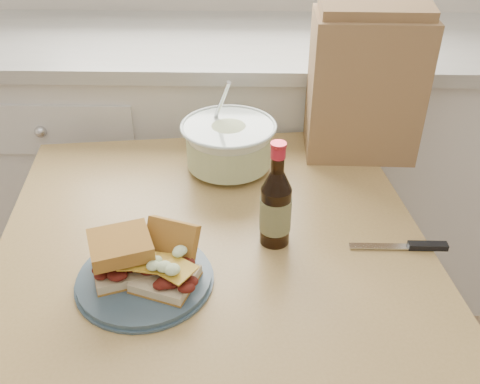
{
  "coord_description": "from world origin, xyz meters",
  "views": [
    {
      "loc": [
        0.12,
        -0.01,
        1.48
      ],
      "look_at": [
        0.1,
        0.95,
        0.84
      ],
      "focal_mm": 40.0,
      "sensor_mm": 36.0,
      "label": 1
    }
  ],
  "objects_px": {
    "plate": "(145,279)",
    "coleslaw_bowl": "(229,147)",
    "beer_bottle": "(276,207)",
    "paper_bag": "(365,87)",
    "dining_table": "(214,272)"
  },
  "relations": [
    {
      "from": "beer_bottle",
      "to": "dining_table",
      "type": "bearing_deg",
      "value": 179.54
    },
    {
      "from": "paper_bag",
      "to": "plate",
      "type": "bearing_deg",
      "value": -131.08
    },
    {
      "from": "plate",
      "to": "coleslaw_bowl",
      "type": "height_order",
      "value": "coleslaw_bowl"
    },
    {
      "from": "coleslaw_bowl",
      "to": "plate",
      "type": "bearing_deg",
      "value": -108.53
    },
    {
      "from": "plate",
      "to": "paper_bag",
      "type": "distance_m",
      "value": 0.75
    },
    {
      "from": "plate",
      "to": "beer_bottle",
      "type": "height_order",
      "value": "beer_bottle"
    },
    {
      "from": "plate",
      "to": "paper_bag",
      "type": "bearing_deg",
      "value": 47.71
    },
    {
      "from": "beer_bottle",
      "to": "plate",
      "type": "bearing_deg",
      "value": -144.67
    },
    {
      "from": "coleslaw_bowl",
      "to": "beer_bottle",
      "type": "xyz_separation_m",
      "value": [
        0.11,
        -0.3,
        0.03
      ]
    },
    {
      "from": "coleslaw_bowl",
      "to": "paper_bag",
      "type": "height_order",
      "value": "paper_bag"
    },
    {
      "from": "coleslaw_bowl",
      "to": "beer_bottle",
      "type": "distance_m",
      "value": 0.32
    },
    {
      "from": "beer_bottle",
      "to": "paper_bag",
      "type": "relative_size",
      "value": 0.64
    },
    {
      "from": "plate",
      "to": "beer_bottle",
      "type": "bearing_deg",
      "value": 27.78
    },
    {
      "from": "dining_table",
      "to": "plate",
      "type": "distance_m",
      "value": 0.23
    },
    {
      "from": "paper_bag",
      "to": "coleslaw_bowl",
      "type": "bearing_deg",
      "value": -161.36
    }
  ]
}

